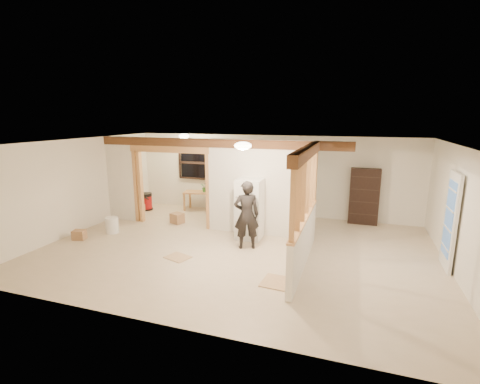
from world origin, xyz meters
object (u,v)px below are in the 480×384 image
(work_table, at_px, (200,201))
(shop_vac, at_px, (146,201))
(refrigerator, at_px, (250,209))
(woman, at_px, (247,215))
(bookshelf, at_px, (364,196))

(work_table, relative_size, shop_vac, 1.77)
(refrigerator, relative_size, woman, 0.94)
(woman, xyz_separation_m, shop_vac, (-4.22, 2.22, -0.52))
(refrigerator, bearing_deg, woman, -79.21)
(shop_vac, distance_m, bookshelf, 6.91)
(shop_vac, bearing_deg, work_table, 15.82)
(refrigerator, distance_m, shop_vac, 4.39)
(shop_vac, height_order, bookshelf, bookshelf)
(woman, xyz_separation_m, bookshelf, (2.64, 2.90, -0.00))
(refrigerator, distance_m, woman, 0.70)
(woman, bearing_deg, shop_vac, -50.85)
(refrigerator, bearing_deg, bookshelf, 38.60)
(refrigerator, xyz_separation_m, woman, (0.13, -0.69, 0.05))
(shop_vac, bearing_deg, bookshelf, 5.68)
(shop_vac, bearing_deg, refrigerator, -20.52)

